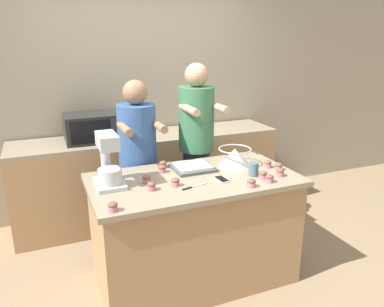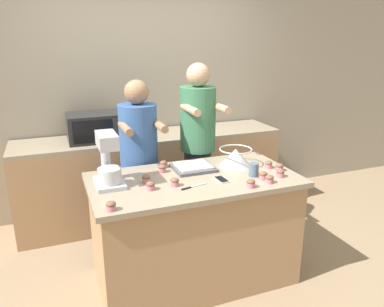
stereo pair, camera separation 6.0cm
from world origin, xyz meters
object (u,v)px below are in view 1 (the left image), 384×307
Objects in this scene: stand_mixer at (108,163)px; cupcake_1 at (280,172)px; cupcake_10 at (251,183)px; person_right at (196,150)px; knife at (193,187)px; cupcake_2 at (147,179)px; person_left at (138,165)px; cupcake_0 at (270,178)px; baking_tray at (193,167)px; cupcake_8 at (279,166)px; cupcake_3 at (162,169)px; cell_phone at (222,179)px; microwave_oven at (93,127)px; cupcake_6 at (163,164)px; cupcake_5 at (263,175)px; mixing_bowl at (235,156)px; drinking_glass at (254,169)px; cupcake_4 at (268,164)px; cupcake_9 at (151,186)px; cupcake_7 at (113,207)px; cupcake_11 at (175,182)px.

stand_mixer is 1.30m from cupcake_1.
person_right is at bearing 91.68° from cupcake_10.
cupcake_2 is (-0.29, 0.21, 0.03)m from knife.
person_left reaches higher than cupcake_0.
baking_tray is at bearing 130.79° from cupcake_0.
cupcake_3 is at bearing 160.98° from cupcake_8.
cell_phone is 2.33× the size of cupcake_2.
person_right is 0.91m from cupcake_1.
cupcake_6 is (0.42, -0.93, -0.15)m from microwave_oven.
cupcake_3 is at bearing 15.43° from stand_mixer.
cupcake_5 is at bearing -43.96° from baking_tray.
mixing_bowl is 0.85× the size of baking_tray.
cupcake_8 is at bearing -40.32° from mixing_bowl.
person_left reaches higher than drinking_glass.
cupcake_2 and cupcake_3 have the same top height.
person_left reaches higher than microwave_oven.
cupcake_1 is 1.00× the size of cupcake_2.
person_right is 27.03× the size of cupcake_4.
person_right is 6.20× the size of mixing_bowl.
stand_mixer reaches higher than cupcake_1.
person_right reaches higher than cupcake_6.
cupcake_0 and cupcake_6 have the same top height.
cupcake_5 and cupcake_6 have the same top height.
cupcake_8 is at bearing 27.58° from cupcake_5.
cupcake_1 is at bearing -27.62° from cupcake_3.
cupcake_9 is at bearing 172.86° from cupcake_5.
person_left is 0.43m from cupcake_3.
cupcake_7 is at bearing -143.72° from cupcake_9.
knife is at bearing 167.14° from cupcake_0.
cupcake_5 is at bearing -7.14° from cupcake_9.
cupcake_3 is 0.79m from cupcake_5.
cupcake_0 is (0.06, -0.44, -0.05)m from mixing_bowl.
cupcake_8 is at bearing -8.01° from stand_mixer.
mixing_bowl is at bearing 17.16° from cupcake_9.
knife is 0.40m from cupcake_3.
drinking_glass is 1.66× the size of cupcake_0.
knife is at bearing -32.45° from cupcake_11.
baking_tray is 0.26m from cupcake_3.
person_right is 0.83m from cupcake_8.
person_left is at bearing 128.21° from baking_tray.
drinking_glass is 0.64m from cupcake_11.
cupcake_3 and cupcake_10 have the same top height.
drinking_glass is 0.72m from cupcake_3.
drinking_glass is 1.66× the size of cupcake_7.
baking_tray is 5.15× the size of cupcake_10.
cupcake_7 is (-1.32, -0.12, 0.00)m from cupcake_1.
cupcake_5 is (0.05, -0.35, -0.05)m from mixing_bowl.
cupcake_7 is 1.41m from cupcake_8.
cupcake_4 is 1.00× the size of cupcake_9.
mixing_bowl is 0.66m from cupcake_11.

